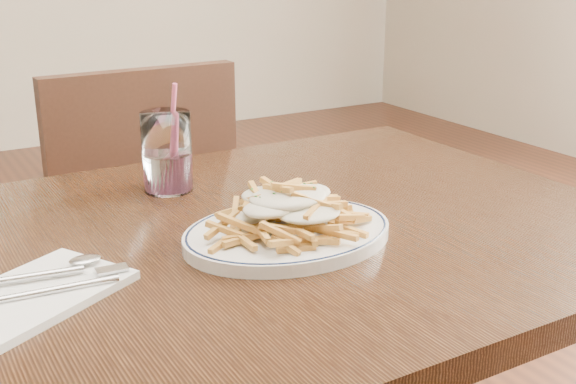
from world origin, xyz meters
TOP-DOWN VIEW (x-y plane):
  - table at (0.00, 0.00)m, footprint 1.20×0.80m
  - chair_far at (0.09, 0.67)m, footprint 0.42×0.42m
  - fries_plate at (0.07, -0.06)m, footprint 0.35×0.33m
  - loaded_fries at (0.07, -0.06)m, footprint 0.21×0.17m
  - napkin at (-0.27, -0.06)m, footprint 0.25×0.22m
  - cutlery at (-0.27, -0.06)m, footprint 0.21×0.08m
  - water_glass at (0.01, 0.22)m, footprint 0.08×0.08m

SIDE VIEW (x-z plane):
  - chair_far at x=0.09m, z-range 0.06..0.96m
  - table at x=0.00m, z-range 0.30..1.05m
  - napkin at x=-0.27m, z-range 0.75..0.76m
  - fries_plate at x=0.07m, z-range 0.75..0.77m
  - cutlery at x=-0.27m, z-range 0.76..0.77m
  - loaded_fries at x=0.07m, z-range 0.77..0.83m
  - water_glass at x=0.01m, z-range 0.72..0.90m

